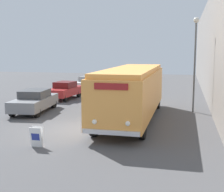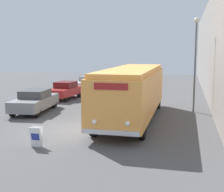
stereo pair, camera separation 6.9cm
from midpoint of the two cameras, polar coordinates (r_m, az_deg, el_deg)
The scene contains 9 objects.
ground_plane at distance 16.67m, azimuth -6.84°, elevation -6.05°, with size 80.00×80.00×0.00m, color #4C4C4F.
building_wall_right at distance 25.19m, azimuth 17.92°, elevation 8.23°, with size 0.30×60.00×8.51m.
vintage_bus at distance 18.53m, azimuth 3.87°, elevation 1.01°, with size 2.68×10.98×3.10m.
sign_board at distance 13.92m, azimuth -13.54°, elevation -7.31°, with size 0.53×0.33×0.88m.
streetlamp at distance 21.49m, azimuth 15.13°, elevation 7.92°, with size 0.36×0.36×6.27m.
parked_car_near at distance 21.62m, azimuth -13.85°, elevation -0.87°, with size 2.31×4.83×1.50m.
parked_car_mid at distance 26.96m, azimuth -8.45°, elevation 1.08°, with size 2.01×4.17×1.49m.
parked_car_far at distance 31.89m, azimuth -4.10°, elevation 2.29°, with size 2.06×4.14×1.52m.
parked_car_distant at distance 37.80m, azimuth -1.72°, elevation 3.21°, with size 2.12×4.31×1.48m.
Camera 2 is at (5.70, -15.12, 4.11)m, focal length 50.00 mm.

